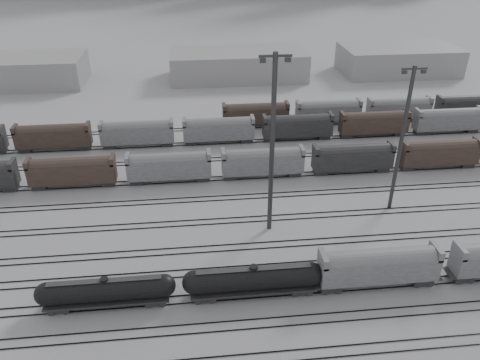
{
  "coord_description": "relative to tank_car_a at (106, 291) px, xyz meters",
  "views": [
    {
      "loc": [
        -4.34,
        -43.57,
        41.77
      ],
      "look_at": [
        2.95,
        23.96,
        4.0
      ],
      "focal_mm": 35.0,
      "sensor_mm": 36.0,
      "label": 1
    }
  ],
  "objects": [
    {
      "name": "warehouse_mid",
      "position": [
        25.91,
        94.0,
        1.59
      ],
      "size": [
        40.0,
        18.0,
        8.0
      ],
      "primitive_type": "cube",
      "color": "#959597",
      "rests_on": "ground"
    },
    {
      "name": "tracks",
      "position": [
        15.91,
        16.5,
        -2.33
      ],
      "size": [
        220.0,
        71.5,
        0.16
      ],
      "color": "black",
      "rests_on": "ground"
    },
    {
      "name": "warehouse_right",
      "position": [
        75.91,
        94.0,
        1.59
      ],
      "size": [
        35.0,
        18.0,
        8.0
      ],
      "primitive_type": "cube",
      "color": "#959597",
      "rests_on": "ground"
    },
    {
      "name": "bg_string_mid",
      "position": [
        33.91,
        47.0,
        0.39
      ],
      "size": [
        151.0,
        3.0,
        5.6
      ],
      "color": "black",
      "rests_on": "ground"
    },
    {
      "name": "bg_string_far",
      "position": [
        51.41,
        55.0,
        0.39
      ],
      "size": [
        66.0,
        3.0,
        5.6
      ],
      "color": "#45332C",
      "rests_on": "ground"
    },
    {
      "name": "tank_car_a",
      "position": [
        0.0,
        0.0,
        0.0
      ],
      "size": [
        16.89,
        2.82,
        4.17
      ],
      "color": "black",
      "rests_on": "ground"
    },
    {
      "name": "bg_string_near",
      "position": [
        23.91,
        31.0,
        0.39
      ],
      "size": [
        151.0,
        3.0,
        5.6
      ],
      "color": "gray",
      "rests_on": "ground"
    },
    {
      "name": "ground",
      "position": [
        15.91,
        -1.0,
        -2.41
      ],
      "size": [
        900.0,
        900.0,
        0.0
      ],
      "primitive_type": "plane",
      "color": "#AEAEB3",
      "rests_on": "ground"
    },
    {
      "name": "hopper_car_a",
      "position": [
        34.17,
        -0.0,
        1.0
      ],
      "size": [
        15.45,
        3.07,
        5.53
      ],
      "color": "black",
      "rests_on": "ground"
    },
    {
      "name": "tank_car_b",
      "position": [
        18.09,
        0.0,
        0.13
      ],
      "size": [
        17.81,
        2.97,
        4.4
      ],
      "color": "black",
      "rests_on": "ground"
    },
    {
      "name": "light_mast_d",
      "position": [
        43.35,
        18.18,
        10.23
      ],
      "size": [
        3.81,
        0.61,
        23.83
      ],
      "color": "#333336",
      "rests_on": "ground"
    },
    {
      "name": "light_mast_c",
      "position": [
        22.49,
        14.38,
        12.02
      ],
      "size": [
        4.35,
        0.7,
        27.2
      ],
      "color": "#333336",
      "rests_on": "ground"
    }
  ]
}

